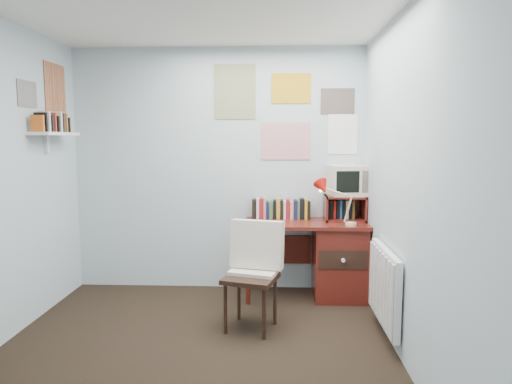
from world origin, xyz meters
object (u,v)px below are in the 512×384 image
Objects in this scene: desk at (333,257)px; crt_tv at (347,179)px; desk_lamp at (351,206)px; radiator at (385,286)px; wall_shelf at (55,134)px; tv_riser at (344,208)px; desk_chair at (251,278)px.

crt_tv is (0.14, 0.13, 0.77)m from desk.
desk_lamp is 0.47× the size of radiator.
radiator is (0.15, -1.06, -0.75)m from crt_tv.
tv_riser is at bearing 10.32° from wall_shelf.
desk_chair is 1.36m from tv_riser.
desk_lamp is at bearing -50.37° from desk.
desk is 0.97m from radiator.
desk is 3.00× the size of tv_riser.
crt_tv is (0.02, 0.02, 0.29)m from tv_riser.
desk_lamp is 0.37m from crt_tv.
desk_chair is 1.08× the size of radiator.
radiator is at bearing -10.89° from wall_shelf.
desk_lamp reaches higher than tv_riser.
crt_tv is 2.80m from wall_shelf.
desk_lamp is 2.80m from wall_shelf.
desk_chair is (-0.78, -0.81, 0.03)m from desk.
desk_chair is 1.51m from crt_tv.
tv_riser is 0.50× the size of radiator.
desk is 1.50× the size of radiator.
crt_tv is (0.00, 0.30, 0.22)m from desk_lamp.
radiator is (0.17, -1.04, -0.47)m from tv_riser.
radiator is at bearing 9.81° from desk_chair.
crt_tv is at bearing 39.14° from tv_riser.
wall_shelf reaches higher than radiator.
tv_riser is 1.15m from radiator.
wall_shelf is (-1.80, 0.43, 1.19)m from desk_chair.
tv_riser reaches higher than desk_chair.
wall_shelf is (-2.57, -0.38, 1.21)m from desk.
crt_tv is at bearing 89.63° from desk_lamp.
radiator is 3.15m from wall_shelf.
tv_riser is (-0.02, 0.28, -0.06)m from desk_lamp.
wall_shelf is at bearing -169.68° from tv_riser.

